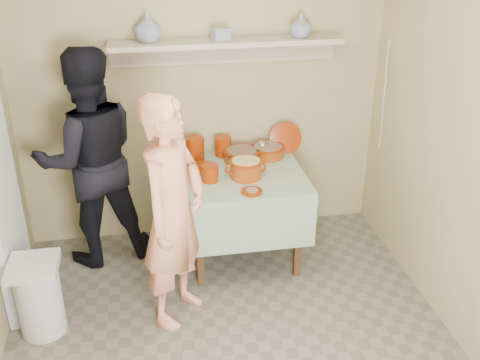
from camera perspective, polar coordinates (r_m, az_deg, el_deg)
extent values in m
cylinder|color=#731C01|center=(4.58, -4.59, 3.16)|extent=(0.15, 0.15, 0.20)
cylinder|color=#731C01|center=(4.67, -1.73, 3.45)|extent=(0.14, 0.14, 0.16)
cylinder|color=#731C01|center=(4.24, -3.07, 0.69)|extent=(0.13, 0.13, 0.13)
cylinder|color=#731C01|center=(4.42, -3.87, 1.21)|extent=(0.18, 0.18, 0.05)
cylinder|color=#731C01|center=(4.75, 4.64, 4.25)|extent=(0.28, 0.13, 0.26)
imported|color=navy|center=(4.51, 6.19, 15.32)|extent=(0.19, 0.19, 0.18)
imported|color=navy|center=(4.37, -9.34, 15.01)|extent=(0.25, 0.25, 0.21)
cube|color=navy|center=(4.39, -1.98, 14.58)|extent=(0.15, 0.12, 0.09)
imported|color=#E48A62|center=(3.73, -6.78, -3.39)|extent=(0.66, 0.71, 1.64)
imported|color=black|center=(4.50, -15.01, 2.04)|extent=(0.98, 0.84, 1.75)
cube|color=tan|center=(4.64, -4.03, 9.22)|extent=(3.00, 0.02, 2.60)
cube|color=#4C2D16|center=(4.24, -4.11, -6.63)|extent=(0.05, 0.05, 0.71)
cube|color=#4C2D16|center=(4.36, 5.91, -5.68)|extent=(0.05, 0.05, 0.71)
cube|color=#4C2D16|center=(4.90, -5.07, -1.86)|extent=(0.05, 0.05, 0.71)
cube|color=#4C2D16|center=(5.00, 3.63, -1.15)|extent=(0.05, 0.05, 0.71)
cube|color=#4C2D16|center=(4.43, 0.10, 0.53)|extent=(0.90, 0.90, 0.04)
cube|color=#1E5926|center=(4.42, 0.10, 0.82)|extent=(0.96, 0.96, 0.01)
cube|color=#1E5926|center=(4.11, 1.26, -4.73)|extent=(0.96, 0.01, 0.44)
cube|color=#1E5926|center=(4.94, -0.87, 0.93)|extent=(0.96, 0.01, 0.44)
cube|color=#1E5926|center=(4.47, -5.98, -2.13)|extent=(0.01, 0.96, 0.44)
cube|color=#1E5926|center=(4.61, 5.97, -1.15)|extent=(0.01, 0.96, 0.44)
cylinder|color=maroon|center=(4.58, 0.15, 2.50)|extent=(0.28, 0.28, 0.09)
cylinder|color=#731C01|center=(4.56, 0.15, 2.98)|extent=(0.30, 0.30, 0.01)
cylinder|color=brown|center=(4.57, 0.15, 2.79)|extent=(0.25, 0.25, 0.05)
cylinder|color=maroon|center=(4.66, 2.85, 2.89)|extent=(0.26, 0.26, 0.09)
cylinder|color=#731C01|center=(4.64, 2.86, 3.36)|extent=(0.28, 0.28, 0.01)
cylinder|color=#8C6B54|center=(4.65, 2.86, 3.17)|extent=(0.23, 0.23, 0.05)
cylinder|color=silver|center=(4.51, 3.10, 3.92)|extent=(0.01, 0.22, 0.16)
sphere|color=silver|center=(4.64, 2.27, 3.58)|extent=(0.07, 0.07, 0.07)
cylinder|color=maroon|center=(4.29, 0.59, 1.11)|extent=(0.24, 0.24, 0.14)
cylinder|color=#731C01|center=(4.26, 0.60, 1.89)|extent=(0.25, 0.25, 0.01)
cylinder|color=tan|center=(4.27, 0.60, 1.71)|extent=(0.21, 0.21, 0.05)
torus|color=#731C01|center=(4.27, -0.99, 1.08)|extent=(0.09, 0.02, 0.09)
torus|color=#731C01|center=(4.31, 2.16, 1.31)|extent=(0.09, 0.02, 0.09)
cylinder|color=#731C01|center=(4.09, 1.20, -1.19)|extent=(0.16, 0.16, 0.02)
cylinder|color=#8C6B54|center=(4.08, 1.20, -1.05)|extent=(0.09, 0.09, 0.01)
cube|color=tan|center=(4.42, -1.34, 13.81)|extent=(1.80, 0.25, 0.04)
cube|color=tan|center=(4.56, -1.56, 12.90)|extent=(1.80, 0.02, 0.18)
cylinder|color=silver|center=(4.10, -19.68, -11.48)|extent=(0.30, 0.30, 0.50)
cube|color=silver|center=(3.94, -20.29, -8.23)|extent=(0.32, 0.32, 0.06)
cylinder|color=silver|center=(4.70, 14.75, 11.85)|extent=(0.01, 0.01, 0.30)
cylinder|color=silver|center=(4.76, 14.43, 8.30)|extent=(0.01, 0.01, 0.30)
cylinder|color=silver|center=(4.84, 14.13, 4.85)|extent=(0.01, 0.01, 0.30)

